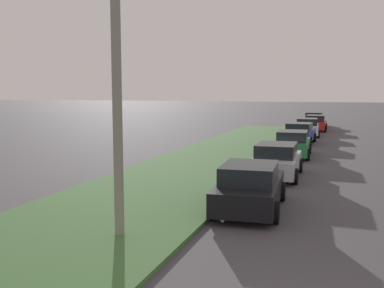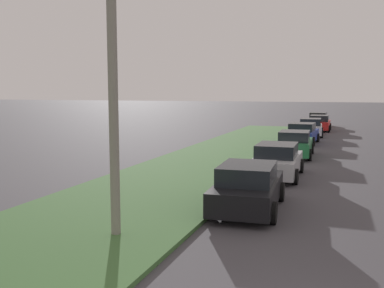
# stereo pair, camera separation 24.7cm
# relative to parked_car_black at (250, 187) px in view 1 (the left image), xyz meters

# --- Properties ---
(grass_median) EXTENTS (60.00, 6.00, 0.12)m
(grass_median) POSITION_rel_parked_car_black_xyz_m (2.26, 3.85, -0.66)
(grass_median) COLOR #3D6633
(grass_median) RESTS_ON ground
(parked_car_black) EXTENTS (4.40, 2.21, 1.47)m
(parked_car_black) POSITION_rel_parked_car_black_xyz_m (0.00, 0.00, 0.00)
(parked_car_black) COLOR black
(parked_car_black) RESTS_ON ground
(parked_car_silver) EXTENTS (4.33, 2.08, 1.47)m
(parked_car_silver) POSITION_rel_parked_car_black_xyz_m (5.65, -0.05, 0.00)
(parked_car_silver) COLOR #B2B5BA
(parked_car_silver) RESTS_ON ground
(parked_car_green) EXTENTS (4.36, 2.14, 1.47)m
(parked_car_green) POSITION_rel_parked_car_black_xyz_m (12.05, -0.06, 0.00)
(parked_car_green) COLOR #1E6B38
(parked_car_green) RESTS_ON ground
(parked_car_blue) EXTENTS (4.38, 2.18, 1.47)m
(parked_car_blue) POSITION_rel_parked_car_black_xyz_m (18.62, 0.14, 0.00)
(parked_car_blue) COLOR #23389E
(parked_car_blue) RESTS_ON ground
(parked_car_white) EXTENTS (4.40, 2.21, 1.47)m
(parked_car_white) POSITION_rel_parked_car_black_xyz_m (24.26, 0.03, 0.00)
(parked_car_white) COLOR silver
(parked_car_white) RESTS_ON ground
(parked_car_red) EXTENTS (4.31, 2.03, 1.47)m
(parked_car_red) POSITION_rel_parked_car_black_xyz_m (29.49, -0.37, 0.00)
(parked_car_red) COLOR red
(parked_car_red) RESTS_ON ground
(parked_car_orange) EXTENTS (4.36, 2.13, 1.47)m
(parked_car_orange) POSITION_rel_parked_car_black_xyz_m (35.10, 0.08, 0.00)
(parked_car_orange) COLOR orange
(parked_car_orange) RESTS_ON ground
(streetlight) EXTENTS (0.38, 2.87, 7.50)m
(streetlight) POSITION_rel_parked_car_black_xyz_m (-3.76, 2.21, 3.67)
(streetlight) COLOR gray
(streetlight) RESTS_ON ground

